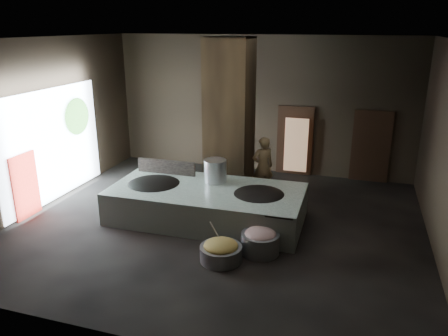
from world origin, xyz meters
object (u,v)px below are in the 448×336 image
(stock_pot, at_px, (215,171))
(meat_basin, at_px, (260,243))
(hearth_platform, at_px, (207,204))
(cook, at_px, (263,167))
(veg_basin, at_px, (221,253))
(wok_right, at_px, (259,197))
(wok_left, at_px, (154,187))

(stock_pot, xyz_separation_m, meat_basin, (1.66, -1.85, -0.90))
(hearth_platform, height_order, cook, cook)
(stock_pot, bearing_deg, veg_basin, -68.92)
(cook, relative_size, veg_basin, 1.96)
(wok_right, xyz_separation_m, cook, (-0.36, 2.02, 0.13))
(wok_left, xyz_separation_m, meat_basin, (3.16, -1.25, -0.52))
(wok_left, bearing_deg, hearth_platform, 1.97)
(wok_left, relative_size, veg_basin, 1.70)
(stock_pot, bearing_deg, cook, 58.07)
(wok_right, bearing_deg, hearth_platform, -177.88)
(hearth_platform, relative_size, stock_pot, 7.67)
(hearth_platform, height_order, stock_pot, stock_pot)
(wok_right, bearing_deg, wok_left, -177.95)
(meat_basin, bearing_deg, stock_pot, 131.82)
(hearth_platform, distance_m, cook, 2.34)
(stock_pot, bearing_deg, hearth_platform, -95.19)
(meat_basin, bearing_deg, wok_left, 158.35)
(wok_left, relative_size, wok_right, 1.07)
(veg_basin, bearing_deg, wok_left, 143.11)
(wok_left, xyz_separation_m, veg_basin, (2.44, -1.83, -0.58))
(wok_right, bearing_deg, cook, 100.01)
(hearth_platform, xyz_separation_m, meat_basin, (1.71, -1.30, -0.19))
(wok_right, relative_size, meat_basin, 1.69)
(stock_pot, height_order, veg_basin, stock_pot)
(stock_pot, height_order, meat_basin, stock_pot)
(hearth_platform, height_order, wok_right, wok_right)
(veg_basin, relative_size, meat_basin, 1.07)
(hearth_platform, bearing_deg, wok_left, -178.72)
(cook, bearing_deg, hearth_platform, 30.49)
(cook, bearing_deg, wok_left, 7.07)
(wok_left, distance_m, veg_basin, 3.10)
(wok_left, height_order, wok_right, wok_left)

